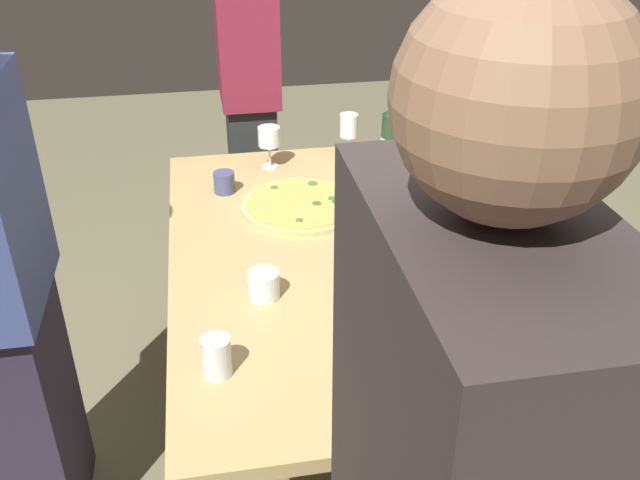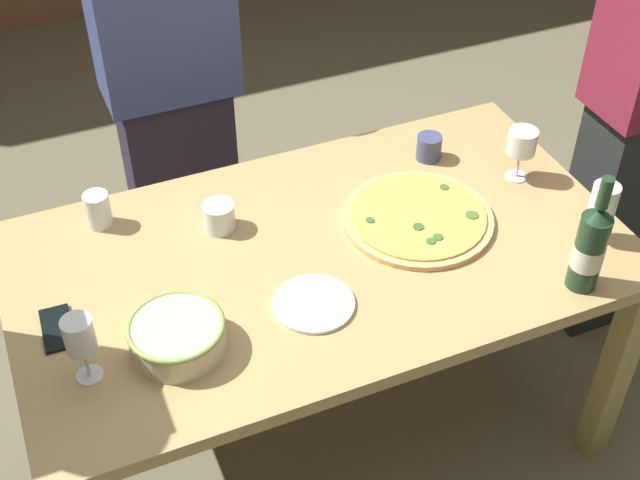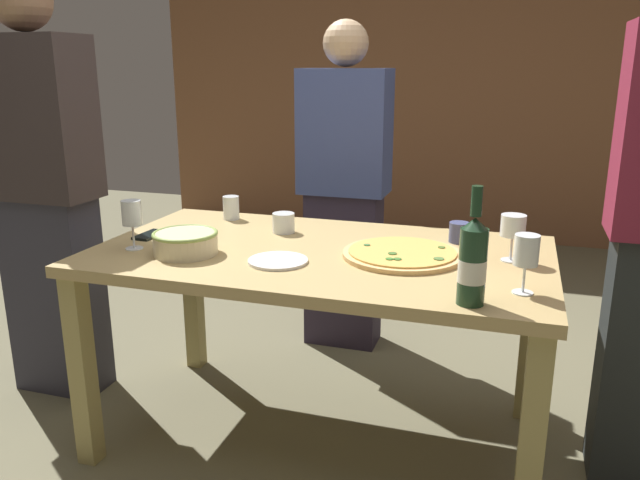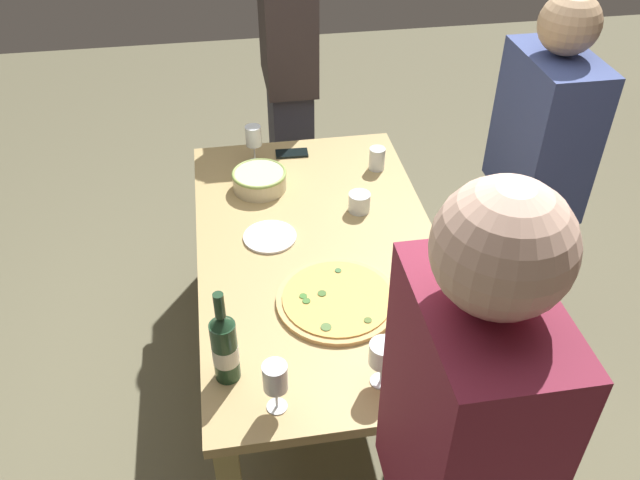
{
  "view_description": "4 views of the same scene",
  "coord_description": "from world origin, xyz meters",
  "px_view_note": "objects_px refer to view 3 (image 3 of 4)",
  "views": [
    {
      "loc": [
        -1.76,
        0.32,
        1.82
      ],
      "look_at": [
        0.0,
        0.0,
        0.79
      ],
      "focal_mm": 38.77,
      "sensor_mm": 36.0,
      "label": 1
    },
    {
      "loc": [
        -0.65,
        -1.54,
        2.24
      ],
      "look_at": [
        0.0,
        0.0,
        0.79
      ],
      "focal_mm": 48.25,
      "sensor_mm": 36.0,
      "label": 2
    },
    {
      "loc": [
        0.65,
        -2.03,
        1.38
      ],
      "look_at": [
        0.0,
        0.0,
        0.79
      ],
      "focal_mm": 35.11,
      "sensor_mm": 36.0,
      "label": 3
    },
    {
      "loc": [
        1.87,
        -0.31,
        2.29
      ],
      "look_at": [
        0.0,
        0.0,
        0.79
      ],
      "focal_mm": 37.05,
      "sensor_mm": 36.0,
      "label": 4
    }
  ],
  "objects_px": {
    "pizza": "(402,254)",
    "wine_glass_near_pizza": "(526,252)",
    "serving_bowl": "(186,242)",
    "person_guest_left": "(344,189)",
    "cup_amber": "(284,223)",
    "cell_phone": "(150,235)",
    "wine_glass_far_left": "(513,228)",
    "cup_spare": "(231,208)",
    "cup_ceramic": "(459,232)",
    "dining_table": "(320,275)",
    "person_host": "(44,191)",
    "wine_bottle": "(473,261)",
    "side_plate": "(278,261)",
    "wine_glass_by_bottle": "(132,215)"
  },
  "relations": [
    {
      "from": "pizza",
      "to": "wine_glass_near_pizza",
      "type": "height_order",
      "value": "wine_glass_near_pizza"
    },
    {
      "from": "serving_bowl",
      "to": "person_guest_left",
      "type": "xyz_separation_m",
      "value": [
        0.28,
        1.06,
        0.01
      ]
    },
    {
      "from": "cup_amber",
      "to": "cell_phone",
      "type": "distance_m",
      "value": 0.51
    },
    {
      "from": "wine_glass_far_left",
      "to": "cup_spare",
      "type": "xyz_separation_m",
      "value": [
        -1.15,
        0.26,
        -0.06
      ]
    },
    {
      "from": "serving_bowl",
      "to": "wine_glass_near_pizza",
      "type": "distance_m",
      "value": 1.12
    },
    {
      "from": "cup_ceramic",
      "to": "cup_spare",
      "type": "height_order",
      "value": "cup_spare"
    },
    {
      "from": "wine_glass_near_pizza",
      "to": "cell_phone",
      "type": "xyz_separation_m",
      "value": [
        -1.37,
        0.22,
        -0.12
      ]
    },
    {
      "from": "cup_amber",
      "to": "wine_glass_near_pizza",
      "type": "bearing_deg",
      "value": -25.5
    },
    {
      "from": "pizza",
      "to": "cup_ceramic",
      "type": "bearing_deg",
      "value": 56.29
    },
    {
      "from": "dining_table",
      "to": "person_guest_left",
      "type": "distance_m",
      "value": 0.9
    },
    {
      "from": "person_host",
      "to": "wine_bottle",
      "type": "bearing_deg",
      "value": -11.17
    },
    {
      "from": "cup_amber",
      "to": "cup_ceramic",
      "type": "relative_size",
      "value": 1.15
    },
    {
      "from": "wine_bottle",
      "to": "side_plate",
      "type": "bearing_deg",
      "value": 163.41
    },
    {
      "from": "pizza",
      "to": "serving_bowl",
      "type": "xyz_separation_m",
      "value": [
        -0.72,
        -0.19,
        0.03
      ]
    },
    {
      "from": "cup_amber",
      "to": "cell_phone",
      "type": "bearing_deg",
      "value": -156.04
    },
    {
      "from": "cup_spare",
      "to": "person_guest_left",
      "type": "relative_size",
      "value": 0.06
    },
    {
      "from": "wine_bottle",
      "to": "dining_table",
      "type": "bearing_deg",
      "value": 146.27
    },
    {
      "from": "wine_glass_far_left",
      "to": "cell_phone",
      "type": "bearing_deg",
      "value": -176.03
    },
    {
      "from": "person_host",
      "to": "person_guest_left",
      "type": "height_order",
      "value": "person_host"
    },
    {
      "from": "cup_ceramic",
      "to": "side_plate",
      "type": "distance_m",
      "value": 0.7
    },
    {
      "from": "dining_table",
      "to": "person_host",
      "type": "xyz_separation_m",
      "value": [
        -1.21,
        0.04,
        0.23
      ]
    },
    {
      "from": "wine_glass_near_pizza",
      "to": "person_host",
      "type": "xyz_separation_m",
      "value": [
        -1.89,
        0.28,
        0.01
      ]
    },
    {
      "from": "side_plate",
      "to": "wine_glass_near_pizza",
      "type": "bearing_deg",
      "value": -4.44
    },
    {
      "from": "wine_glass_near_pizza",
      "to": "cup_spare",
      "type": "xyz_separation_m",
      "value": [
        -1.19,
        0.57,
        -0.08
      ]
    },
    {
      "from": "pizza",
      "to": "cup_spare",
      "type": "distance_m",
      "value": 0.86
    },
    {
      "from": "serving_bowl",
      "to": "wine_glass_near_pizza",
      "type": "height_order",
      "value": "wine_glass_near_pizza"
    },
    {
      "from": "dining_table",
      "to": "cup_amber",
      "type": "height_order",
      "value": "cup_amber"
    },
    {
      "from": "serving_bowl",
      "to": "wine_bottle",
      "type": "relative_size",
      "value": 0.69
    },
    {
      "from": "wine_glass_near_pizza",
      "to": "cup_ceramic",
      "type": "xyz_separation_m",
      "value": [
        -0.23,
        0.49,
        -0.09
      ]
    },
    {
      "from": "wine_glass_near_pizza",
      "to": "wine_glass_by_bottle",
      "type": "relative_size",
      "value": 0.98
    },
    {
      "from": "cup_ceramic",
      "to": "cup_spare",
      "type": "xyz_separation_m",
      "value": [
        -0.96,
        0.07,
        0.01
      ]
    },
    {
      "from": "cup_ceramic",
      "to": "person_host",
      "type": "bearing_deg",
      "value": -172.51
    },
    {
      "from": "wine_glass_far_left",
      "to": "cup_spare",
      "type": "distance_m",
      "value": 1.18
    },
    {
      "from": "dining_table",
      "to": "person_guest_left",
      "type": "xyz_separation_m",
      "value": [
        -0.15,
        0.88,
        0.14
      ]
    },
    {
      "from": "wine_glass_by_bottle",
      "to": "side_plate",
      "type": "xyz_separation_m",
      "value": [
        0.55,
        0.01,
        -0.12
      ]
    },
    {
      "from": "side_plate",
      "to": "dining_table",
      "type": "bearing_deg",
      "value": 62.74
    },
    {
      "from": "wine_bottle",
      "to": "cup_amber",
      "type": "relative_size",
      "value": 3.8
    },
    {
      "from": "wine_glass_near_pizza",
      "to": "person_host",
      "type": "relative_size",
      "value": 0.1
    },
    {
      "from": "wine_glass_near_pizza",
      "to": "side_plate",
      "type": "bearing_deg",
      "value": 175.56
    },
    {
      "from": "cup_amber",
      "to": "cup_spare",
      "type": "height_order",
      "value": "cup_spare"
    },
    {
      "from": "serving_bowl",
      "to": "side_plate",
      "type": "bearing_deg",
      "value": 1.02
    },
    {
      "from": "pizza",
      "to": "person_guest_left",
      "type": "bearing_deg",
      "value": 117.32
    },
    {
      "from": "wine_bottle",
      "to": "cup_ceramic",
      "type": "height_order",
      "value": "wine_bottle"
    },
    {
      "from": "dining_table",
      "to": "person_host",
      "type": "height_order",
      "value": "person_host"
    },
    {
      "from": "wine_glass_near_pizza",
      "to": "person_guest_left",
      "type": "bearing_deg",
      "value": 127.15
    },
    {
      "from": "wine_glass_near_pizza",
      "to": "side_plate",
      "type": "xyz_separation_m",
      "value": [
        -0.78,
        0.06,
        -0.12
      ]
    },
    {
      "from": "side_plate",
      "to": "cell_phone",
      "type": "height_order",
      "value": "same"
    },
    {
      "from": "cup_spare",
      "to": "cell_phone",
      "type": "distance_m",
      "value": 0.39
    },
    {
      "from": "wine_glass_far_left",
      "to": "person_guest_left",
      "type": "relative_size",
      "value": 0.1
    },
    {
      "from": "wine_glass_near_pizza",
      "to": "wine_glass_by_bottle",
      "type": "distance_m",
      "value": 1.33
    }
  ]
}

